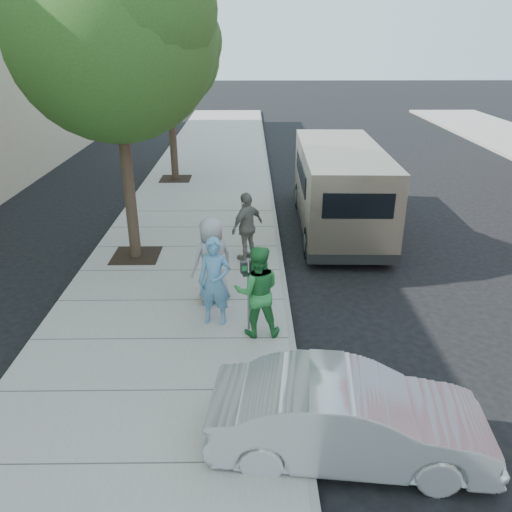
# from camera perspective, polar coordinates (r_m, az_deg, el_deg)

# --- Properties ---
(ground) EXTENTS (120.00, 120.00, 0.00)m
(ground) POSITION_cam_1_polar(r_m,az_deg,el_deg) (10.93, -4.14, -5.69)
(ground) COLOR black
(ground) RESTS_ON ground
(sidewalk) EXTENTS (5.00, 60.00, 0.15)m
(sidewalk) POSITION_cam_1_polar(r_m,az_deg,el_deg) (11.00, -9.38, -5.32)
(sidewalk) COLOR gray
(sidewalk) RESTS_ON ground
(curb_face) EXTENTS (0.12, 60.00, 0.16)m
(curb_face) POSITION_cam_1_polar(r_m,az_deg,el_deg) (10.90, 3.46, -5.30)
(curb_face) COLOR gray
(curb_face) RESTS_ON ground
(tree_near) EXTENTS (4.62, 4.60, 7.53)m
(tree_near) POSITION_cam_1_polar(r_m,az_deg,el_deg) (12.24, -15.90, 23.84)
(tree_near) COLOR black
(tree_near) RESTS_ON sidewalk
(tree_far) EXTENTS (3.92, 3.80, 6.49)m
(tree_far) POSITION_cam_1_polar(r_m,az_deg,el_deg) (19.71, -9.99, 22.10)
(tree_far) COLOR black
(tree_far) RESTS_ON sidewalk
(parking_meter) EXTENTS (0.31, 0.18, 1.45)m
(parking_meter) POSITION_cam_1_polar(r_m,az_deg,el_deg) (9.31, -0.86, -2.83)
(parking_meter) COLOR gray
(parking_meter) RESTS_ON sidewalk
(van) EXTENTS (2.43, 6.73, 2.47)m
(van) POSITION_cam_1_polar(r_m,az_deg,el_deg) (15.03, 9.46, 7.83)
(van) COLOR tan
(van) RESTS_ON ground
(sedan) EXTENTS (3.94, 1.74, 1.26)m
(sedan) POSITION_cam_1_polar(r_m,az_deg,el_deg) (7.23, 10.63, -17.71)
(sedan) COLOR #B2B5BA
(sedan) RESTS_ON ground
(person_officer) EXTENTS (0.71, 0.52, 1.79)m
(person_officer) POSITION_cam_1_polar(r_m,az_deg,el_deg) (9.65, -4.74, -2.92)
(person_officer) COLOR #5891BC
(person_officer) RESTS_ON sidewalk
(person_green_shirt) EXTENTS (0.90, 0.71, 1.79)m
(person_green_shirt) POSITION_cam_1_polar(r_m,az_deg,el_deg) (9.25, 0.15, -4.07)
(person_green_shirt) COLOR #2C873E
(person_green_shirt) RESTS_ON sidewalk
(person_gray_shirt) EXTENTS (1.09, 0.97, 1.87)m
(person_gray_shirt) POSITION_cam_1_polar(r_m,az_deg,el_deg) (10.45, -5.02, -0.49)
(person_gray_shirt) COLOR #9E9EA0
(person_gray_shirt) RESTS_ON sidewalk
(person_striped_polo) EXTENTS (1.02, 1.05, 1.76)m
(person_striped_polo) POSITION_cam_1_polar(r_m,az_deg,el_deg) (12.43, -1.01, 3.39)
(person_striped_polo) COLOR slate
(person_striped_polo) RESTS_ON sidewalk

